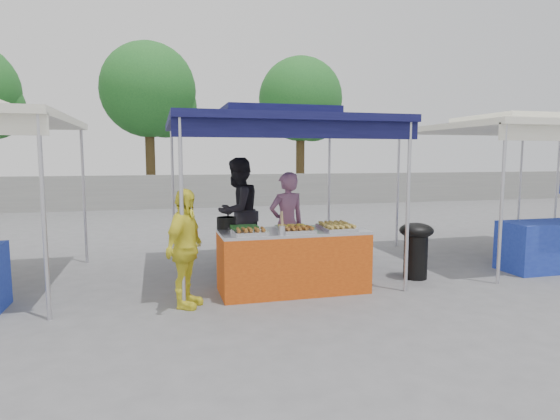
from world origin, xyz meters
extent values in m
plane|color=slate|center=(0.00, 0.00, 0.00)|extent=(80.00, 80.00, 0.00)
cube|color=gray|center=(0.00, 11.00, 0.60)|extent=(40.00, 0.25, 1.20)
cylinder|color=silver|center=(-1.50, -0.50, 1.15)|extent=(0.05, 0.05, 2.30)
cylinder|color=silver|center=(1.50, -0.50, 1.15)|extent=(0.05, 0.05, 2.30)
cylinder|color=silver|center=(-1.50, 2.50, 1.15)|extent=(0.05, 0.05, 2.30)
cylinder|color=silver|center=(1.50, 2.50, 1.15)|extent=(0.05, 0.05, 2.30)
cube|color=#111245|center=(0.00, 1.00, 2.35)|extent=(3.20, 3.20, 0.10)
cube|color=#111245|center=(0.00, 1.00, 2.48)|extent=(1.65, 1.65, 0.18)
cube|color=#111245|center=(0.00, -0.50, 2.20)|extent=(3.20, 0.04, 0.25)
cylinder|color=silver|center=(-3.00, -0.50, 1.15)|extent=(0.05, 0.05, 2.30)
cylinder|color=silver|center=(-3.00, 2.50, 1.15)|extent=(0.05, 0.05, 2.30)
cylinder|color=silver|center=(3.00, -0.50, 1.15)|extent=(0.05, 0.05, 2.30)
cylinder|color=silver|center=(3.00, 2.50, 1.15)|extent=(0.05, 0.05, 2.30)
cylinder|color=silver|center=(6.00, 2.50, 1.15)|extent=(0.05, 0.05, 2.30)
cube|color=white|center=(4.50, 1.00, 2.35)|extent=(3.20, 3.20, 0.10)
cube|color=white|center=(4.50, 1.00, 2.48)|extent=(1.65, 1.65, 0.18)
cube|color=#2138AD|center=(4.50, 0.00, 0.40)|extent=(1.80, 0.70, 0.80)
cylinder|color=silver|center=(7.00, 2.50, 1.15)|extent=(0.05, 0.05, 2.30)
cylinder|color=#45341A|center=(-1.99, 12.72, 1.96)|extent=(0.36, 0.36, 3.93)
sphere|color=#216423|center=(-1.99, 12.72, 4.38)|extent=(3.59, 3.59, 3.59)
sphere|color=#216423|center=(-1.39, 12.92, 3.82)|extent=(2.47, 2.47, 2.47)
cylinder|color=#45341A|center=(4.10, 12.79, 1.90)|extent=(0.36, 0.36, 3.79)
sphere|color=#216423|center=(4.10, 12.79, 4.23)|extent=(3.47, 3.47, 3.47)
sphere|color=#216423|center=(4.70, 12.99, 3.68)|extent=(2.38, 2.38, 2.38)
cube|color=#CF4C12|center=(0.00, -0.10, 0.40)|extent=(2.00, 0.80, 0.81)
cube|color=silver|center=(0.00, -0.10, 0.83)|extent=(2.00, 0.80, 0.04)
cube|color=silver|center=(-0.63, -0.34, 0.88)|extent=(0.42, 0.30, 0.05)
cube|color=brown|center=(-0.63, -0.34, 0.91)|extent=(0.35, 0.25, 0.02)
cube|color=silver|center=(0.00, -0.34, 0.88)|extent=(0.42, 0.30, 0.05)
cube|color=brown|center=(0.00, -0.34, 0.91)|extent=(0.35, 0.25, 0.02)
cube|color=silver|center=(0.59, -0.34, 0.88)|extent=(0.42, 0.30, 0.05)
cube|color=gold|center=(0.59, -0.34, 0.91)|extent=(0.35, 0.25, 0.02)
cube|color=silver|center=(-0.65, 0.00, 0.88)|extent=(0.42, 0.30, 0.05)
cube|color=#235D20|center=(-0.65, 0.00, 0.91)|extent=(0.35, 0.25, 0.02)
cube|color=silver|center=(0.00, -0.04, 0.88)|extent=(0.42, 0.30, 0.05)
cube|color=yellow|center=(0.00, -0.04, 0.91)|extent=(0.35, 0.25, 0.02)
cube|color=silver|center=(0.61, -0.03, 0.88)|extent=(0.42, 0.30, 0.05)
cube|color=gold|center=(0.61, -0.03, 0.91)|extent=(0.35, 0.25, 0.02)
cylinder|color=black|center=(-0.85, 0.28, 0.93)|extent=(0.27, 0.27, 0.16)
cylinder|color=silver|center=(-0.24, -0.41, 0.91)|extent=(0.09, 0.09, 0.11)
cylinder|color=black|center=(2.00, 0.08, 0.34)|extent=(0.35, 0.35, 0.69)
ellipsoid|color=black|center=(2.00, 0.08, 0.74)|extent=(0.51, 0.51, 0.23)
cube|color=#1528AD|center=(-0.32, 0.56, 0.15)|extent=(0.50, 0.35, 0.30)
cube|color=#1528AD|center=(0.35, 0.65, 0.15)|extent=(0.51, 0.35, 0.30)
cube|color=#1528AD|center=(0.35, 0.65, 0.45)|extent=(0.48, 0.33, 0.29)
imported|color=#935D81|center=(0.15, 0.77, 0.81)|extent=(0.66, 0.50, 1.61)
imported|color=black|center=(-0.46, 1.68, 0.92)|extent=(1.13, 1.11, 1.83)
imported|color=yellow|center=(-1.47, -0.42, 0.73)|extent=(0.72, 0.92, 1.46)
camera|label=1|loc=(-1.78, -6.13, 1.85)|focal=30.00mm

